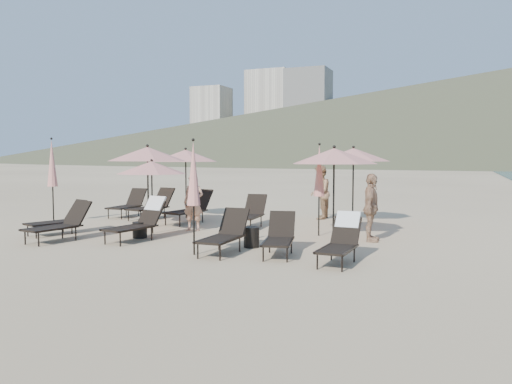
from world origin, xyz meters
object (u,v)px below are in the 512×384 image
at_px(umbrella_open_1, 152,168).
at_px(umbrella_closed_0, 193,174).
at_px(lounger_4, 279,236).
at_px(side_table_0, 140,230).
at_px(lounger_9, 250,213).
at_px(lounger_6, 128,204).
at_px(beachgoer_a, 194,203).
at_px(lounger_8, 190,208).
at_px(umbrella_closed_2, 52,164).
at_px(umbrella_open_2, 334,156).
at_px(umbrella_open_4, 353,155).
at_px(side_table_1, 251,237).
at_px(beachgoer_c, 371,208).
at_px(beachgoer_b, 320,192).
at_px(lounger_5, 341,239).
at_px(umbrella_open_3, 186,156).
at_px(lounger_3, 224,233).
at_px(lounger_1, 60,223).
at_px(umbrella_closed_1, 319,171).
at_px(lounger_2, 139,220).
at_px(umbrella_open_0, 147,154).
at_px(lounger_7, 152,205).
at_px(lounger_0, 59,219).

bearing_deg(umbrella_open_1, umbrella_closed_0, -40.74).
distance_m(lounger_4, side_table_0, 4.30).
height_order(lounger_9, umbrella_open_1, umbrella_open_1).
height_order(lounger_6, beachgoer_a, beachgoer_a).
xyz_separation_m(lounger_8, umbrella_closed_2, (-4.15, -1.67, 1.44)).
bearing_deg(umbrella_open_2, lounger_9, 161.01).
bearing_deg(umbrella_open_4, umbrella_open_2, -87.83).
bearing_deg(side_table_1, umbrella_open_1, 164.72).
xyz_separation_m(umbrella_open_4, beachgoer_c, (1.13, -3.29, -1.35)).
bearing_deg(beachgoer_b, lounger_9, -29.04).
relative_size(lounger_5, lounger_9, 0.92).
distance_m(lounger_5, lounger_6, 10.14).
bearing_deg(umbrella_open_2, beachgoer_a, -176.61).
xyz_separation_m(lounger_4, lounger_5, (1.42, -0.24, 0.05)).
bearing_deg(lounger_5, lounger_6, 153.48).
bearing_deg(umbrella_open_4, beachgoer_c, -71.03).
relative_size(lounger_6, umbrella_open_3, 0.70).
distance_m(lounger_5, side_table_0, 5.74).
relative_size(lounger_3, lounger_4, 1.00).
bearing_deg(umbrella_closed_2, lounger_4, -14.65).
xyz_separation_m(umbrella_open_4, beachgoer_a, (-3.98, -3.35, -1.40)).
distance_m(lounger_5, umbrella_open_1, 6.20).
height_order(umbrella_open_2, beachgoer_a, umbrella_open_2).
bearing_deg(beachgoer_c, lounger_6, 72.52).
bearing_deg(lounger_1, lounger_9, 58.93).
relative_size(lounger_9, beachgoer_a, 1.06).
relative_size(lounger_3, umbrella_closed_0, 0.65).
bearing_deg(beachgoer_c, umbrella_open_4, 14.47).
bearing_deg(lounger_1, umbrella_closed_1, 39.34).
bearing_deg(umbrella_open_4, lounger_8, -158.83).
height_order(umbrella_open_4, umbrella_closed_2, umbrella_closed_2).
relative_size(lounger_1, umbrella_open_4, 0.72).
relative_size(lounger_2, lounger_6, 1.06).
distance_m(umbrella_open_1, umbrella_closed_1, 4.65).
distance_m(lounger_4, umbrella_open_0, 5.93).
relative_size(lounger_1, umbrella_open_3, 0.73).
xyz_separation_m(lounger_3, lounger_5, (2.63, 0.01, 0.03)).
relative_size(lounger_8, beachgoer_b, 1.04).
bearing_deg(lounger_5, lounger_4, 172.46).
bearing_deg(lounger_5, beachgoer_a, 153.37).
height_order(lounger_7, lounger_9, lounger_7).
bearing_deg(beachgoer_a, umbrella_open_1, -136.05).
bearing_deg(lounger_0, lounger_3, 12.15).
bearing_deg(lounger_7, umbrella_open_3, 44.50).
bearing_deg(lounger_0, beachgoer_b, 66.06).
distance_m(lounger_7, umbrella_open_0, 2.87).
distance_m(lounger_6, umbrella_open_4, 8.18).
bearing_deg(umbrella_closed_1, umbrella_open_0, -174.35).
xyz_separation_m(lounger_1, umbrella_open_2, (6.35, 3.14, 1.71)).
bearing_deg(lounger_8, umbrella_open_4, 29.87).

